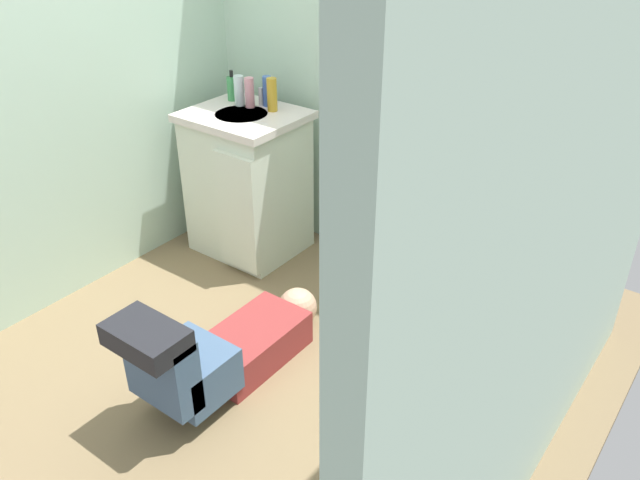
# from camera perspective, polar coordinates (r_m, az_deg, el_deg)

# --- Properties ---
(ground_plane) EXTENTS (2.80, 3.19, 0.04)m
(ground_plane) POSITION_cam_1_polar(r_m,az_deg,el_deg) (3.02, -5.30, -10.85)
(ground_plane) COLOR olive
(wall_back) EXTENTS (2.46, 0.08, 2.40)m
(wall_back) POSITION_cam_1_polar(r_m,az_deg,el_deg) (3.29, 7.34, 16.71)
(wall_back) COLOR #B1CEB9
(wall_back) RESTS_ON ground_plane
(wall_left) EXTENTS (0.08, 2.19, 2.40)m
(wall_left) POSITION_cam_1_polar(r_m,az_deg,el_deg) (3.30, -22.66, 14.79)
(wall_left) COLOR #B1CEB9
(wall_left) RESTS_ON ground_plane
(wall_right) EXTENTS (0.08, 2.19, 2.40)m
(wall_right) POSITION_cam_1_polar(r_m,az_deg,el_deg) (1.86, 21.63, 3.90)
(wall_right) COLOR #B1CEB9
(wall_right) RESTS_ON ground_plane
(toilet) EXTENTS (0.36, 0.46, 0.75)m
(toilet) POSITION_cam_1_polar(r_m,az_deg,el_deg) (3.02, 15.67, -2.77)
(toilet) COLOR silver
(toilet) RESTS_ON ground_plane
(vanity_cabinet) EXTENTS (0.60, 0.53, 0.82)m
(vanity_cabinet) POSITION_cam_1_polar(r_m,az_deg,el_deg) (3.65, -6.40, 5.10)
(vanity_cabinet) COLOR silver
(vanity_cabinet) RESTS_ON ground_plane
(faucet) EXTENTS (0.02, 0.02, 0.10)m
(faucet) POSITION_cam_1_polar(r_m,az_deg,el_deg) (3.58, -5.25, 12.48)
(faucet) COLOR silver
(faucet) RESTS_ON vanity_cabinet
(person_plumber) EXTENTS (0.39, 1.06, 0.52)m
(person_plumber) POSITION_cam_1_polar(r_m,az_deg,el_deg) (2.81, -8.66, -9.46)
(person_plumber) COLOR maroon
(person_plumber) RESTS_ON ground_plane
(tissue_box) EXTENTS (0.22, 0.11, 0.10)m
(tissue_box) POSITION_cam_1_polar(r_m,az_deg,el_deg) (2.91, 16.71, 5.47)
(tissue_box) COLOR silver
(tissue_box) RESTS_ON toilet
(toiletry_bag) EXTENTS (0.12, 0.09, 0.11)m
(toiletry_bag) POSITION_cam_1_polar(r_m,az_deg,el_deg) (2.87, 19.49, 4.74)
(toiletry_bag) COLOR #B22D3F
(toiletry_bag) RESTS_ON toilet
(soap_dispenser) EXTENTS (0.06, 0.06, 0.17)m
(soap_dispenser) POSITION_cam_1_polar(r_m,az_deg,el_deg) (3.69, -7.76, 13.14)
(soap_dispenser) COLOR #3E9351
(soap_dispenser) RESTS_ON vanity_cabinet
(bottle_clear) EXTENTS (0.05, 0.05, 0.16)m
(bottle_clear) POSITION_cam_1_polar(r_m,az_deg,el_deg) (3.59, -7.16, 12.95)
(bottle_clear) COLOR silver
(bottle_clear) RESTS_ON vanity_cabinet
(bottle_pink) EXTENTS (0.05, 0.05, 0.16)m
(bottle_pink) POSITION_cam_1_polar(r_m,az_deg,el_deg) (3.56, -6.24, 12.81)
(bottle_pink) COLOR pink
(bottle_pink) RESTS_ON vanity_cabinet
(bottle_blue) EXTENTS (0.05, 0.05, 0.16)m
(bottle_blue) POSITION_cam_1_polar(r_m,az_deg,el_deg) (3.57, -4.68, 12.95)
(bottle_blue) COLOR #3B5EB0
(bottle_blue) RESTS_ON vanity_cabinet
(bottle_amber) EXTENTS (0.05, 0.05, 0.18)m
(bottle_amber) POSITION_cam_1_polar(r_m,az_deg,el_deg) (3.49, -4.26, 12.68)
(bottle_amber) COLOR gold
(bottle_amber) RESTS_ON vanity_cabinet
(paper_towel_roll) EXTENTS (0.11, 0.11, 0.24)m
(paper_towel_roll) POSITION_cam_1_polar(r_m,az_deg,el_deg) (3.02, 7.37, -7.62)
(paper_towel_roll) COLOR white
(paper_towel_roll) RESTS_ON ground_plane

